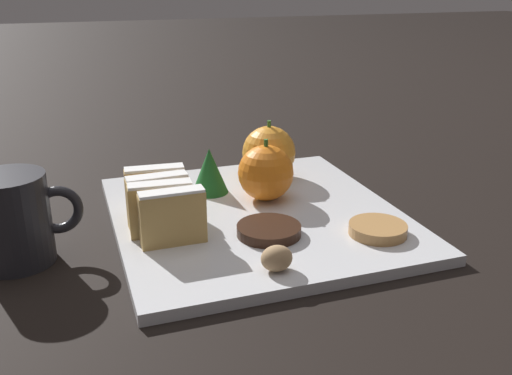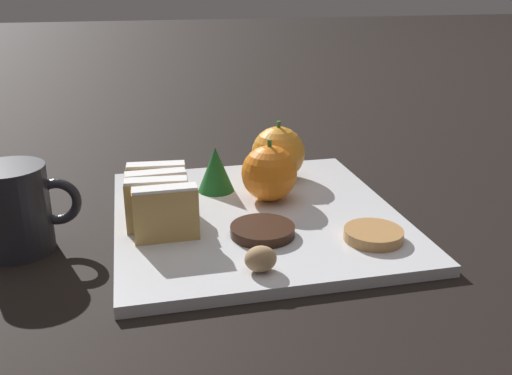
{
  "view_description": "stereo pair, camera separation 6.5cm",
  "coord_description": "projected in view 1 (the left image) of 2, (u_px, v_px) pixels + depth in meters",
  "views": [
    {
      "loc": [
        -0.2,
        -0.57,
        0.27
      ],
      "look_at": [
        0.0,
        0.0,
        0.04
      ],
      "focal_mm": 40.0,
      "sensor_mm": 36.0,
      "label": 1
    },
    {
      "loc": [
        -0.14,
        -0.59,
        0.27
      ],
      "look_at": [
        0.0,
        0.0,
        0.04
      ],
      "focal_mm": 40.0,
      "sensor_mm": 36.0,
      "label": 2
    }
  ],
  "objects": [
    {
      "name": "ground_plane",
      "position": [
        256.0,
        221.0,
        0.66
      ],
      "size": [
        6.0,
        6.0,
        0.0
      ],
      "primitive_type": "plane",
      "color": "black"
    },
    {
      "name": "serving_platter",
      "position": [
        256.0,
        216.0,
        0.66
      ],
      "size": [
        0.32,
        0.34,
        0.01
      ],
      "color": "silver",
      "rests_on": "ground_plane"
    },
    {
      "name": "stollen_slice_front",
      "position": [
        173.0,
        217.0,
        0.57
      ],
      "size": [
        0.07,
        0.02,
        0.06
      ],
      "color": "tan",
      "rests_on": "serving_platter"
    },
    {
      "name": "stollen_slice_second",
      "position": [
        161.0,
        209.0,
        0.59
      ],
      "size": [
        0.07,
        0.02,
        0.06
      ],
      "color": "tan",
      "rests_on": "serving_platter"
    },
    {
      "name": "stollen_slice_third",
      "position": [
        158.0,
        200.0,
        0.62
      ],
      "size": [
        0.07,
        0.02,
        0.06
      ],
      "color": "tan",
      "rests_on": "serving_platter"
    },
    {
      "name": "stollen_slice_fourth",
      "position": [
        156.0,
        191.0,
        0.64
      ],
      "size": [
        0.07,
        0.02,
        0.06
      ],
      "color": "tan",
      "rests_on": "serving_platter"
    },
    {
      "name": "orange_near",
      "position": [
        269.0,
        153.0,
        0.76
      ],
      "size": [
        0.07,
        0.07,
        0.08
      ],
      "color": "orange",
      "rests_on": "serving_platter"
    },
    {
      "name": "orange_far",
      "position": [
        266.0,
        173.0,
        0.69
      ],
      "size": [
        0.07,
        0.07,
        0.08
      ],
      "color": "orange",
      "rests_on": "serving_platter"
    },
    {
      "name": "walnut",
      "position": [
        277.0,
        258.0,
        0.53
      ],
      "size": [
        0.03,
        0.02,
        0.02
      ],
      "color": "tan",
      "rests_on": "serving_platter"
    },
    {
      "name": "chocolate_cookie",
      "position": [
        269.0,
        230.0,
        0.6
      ],
      "size": [
        0.07,
        0.07,
        0.01
      ],
      "color": "black",
      "rests_on": "serving_platter"
    },
    {
      "name": "gingerbread_cookie",
      "position": [
        378.0,
        229.0,
        0.6
      ],
      "size": [
        0.06,
        0.06,
        0.01
      ],
      "color": "#B27F47",
      "rests_on": "serving_platter"
    },
    {
      "name": "evergreen_sprig",
      "position": [
        210.0,
        171.0,
        0.71
      ],
      "size": [
        0.05,
        0.05,
        0.06
      ],
      "color": "#195623",
      "rests_on": "serving_platter"
    },
    {
      "name": "coffee_mug",
      "position": [
        14.0,
        219.0,
        0.56
      ],
      "size": [
        0.1,
        0.07,
        0.09
      ],
      "color": "#232328",
      "rests_on": "ground_plane"
    }
  ]
}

